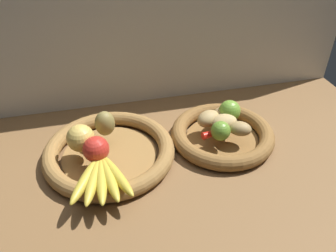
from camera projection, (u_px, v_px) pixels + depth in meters
ground_plane at (173, 151)px, 102.51cm from camera, size 140.00×90.00×3.00cm
back_wall at (150, 23)px, 109.12cm from camera, size 140.00×3.00×55.00cm
fruit_bowl_left at (109, 153)px, 96.50cm from camera, size 37.23×37.23×4.51cm
fruit_bowl_right at (223, 135)px, 103.03cm from camera, size 31.08×31.08×4.51cm
apple_golden_left at (81, 138)px, 91.85cm from camera, size 7.59×7.59×7.59cm
apple_red_front at (96, 149)px, 88.54cm from camera, size 6.99×6.99×6.99cm
pear_brown at (105, 123)px, 97.41cm from camera, size 8.12×8.12×7.53cm
banana_bunch_front at (101, 177)px, 83.37cm from camera, size 16.56×18.89×2.76cm
potato_large at (224, 123)px, 100.30cm from camera, size 8.25×6.03×4.47cm
potato_small at (240, 129)px, 98.37cm from camera, size 8.25×7.59×4.02cm
potato_back at (225, 114)px, 104.57cm from camera, size 8.32×7.00×4.04cm
potato_oblong at (208, 119)px, 101.86cm from camera, size 9.28×8.43×4.71cm
lime_near at (221, 131)px, 96.13cm from camera, size 5.61×5.61×5.61cm
lime_far at (230, 111)px, 103.60cm from camera, size 6.56×6.56×6.56cm
chili_pepper at (220, 131)px, 98.71cm from camera, size 11.42×4.17×2.26cm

